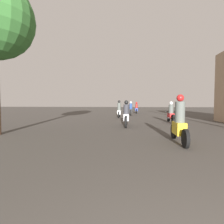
{
  "coord_description": "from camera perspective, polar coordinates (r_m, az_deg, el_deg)",
  "views": [
    {
      "loc": [
        -0.85,
        -0.33,
        1.36
      ],
      "look_at": [
        -2.78,
        17.57,
        0.44
      ],
      "focal_mm": 28.0,
      "sensor_mm": 36.0,
      "label": 1
    }
  ],
  "objects": [
    {
      "name": "motorcycle_yellow",
      "position": [
        6.36,
        21.11,
        -3.6
      ],
      "size": [
        0.6,
        2.05,
        1.65
      ],
      "rotation": [
        0.0,
        0.0,
        -0.16
      ],
      "color": "black",
      "rests_on": "ground_plane"
    },
    {
      "name": "motorcycle_white",
      "position": [
        16.39,
        2.35,
        0.42
      ],
      "size": [
        0.6,
        1.99,
        1.62
      ],
      "rotation": [
        0.0,
        0.0,
        0.07
      ],
      "color": "black",
      "rests_on": "ground_plane"
    },
    {
      "name": "motorcycle_black",
      "position": [
        19.73,
        6.16,
        0.79
      ],
      "size": [
        0.6,
        1.98,
        1.55
      ],
      "rotation": [
        0.0,
        0.0,
        -0.02
      ],
      "color": "black",
      "rests_on": "ground_plane"
    },
    {
      "name": "motorcycle_blue",
      "position": [
        23.44,
        7.99,
        1.06
      ],
      "size": [
        0.6,
        2.09,
        1.51
      ],
      "rotation": [
        0.0,
        0.0,
        -0.03
      ],
      "color": "black",
      "rests_on": "ground_plane"
    },
    {
      "name": "motorcycle_red",
      "position": [
        12.73,
        18.64,
        -0.68
      ],
      "size": [
        0.6,
        1.98,
        1.47
      ],
      "rotation": [
        0.0,
        0.0,
        -0.0
      ],
      "color": "black",
      "rests_on": "ground_plane"
    },
    {
      "name": "motorcycle_silver",
      "position": [
        10.23,
        4.68,
        -1.24
      ],
      "size": [
        0.6,
        2.04,
        1.52
      ],
      "rotation": [
        0.0,
        0.0,
        0.15
      ],
      "color": "black",
      "rests_on": "ground_plane"
    }
  ]
}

